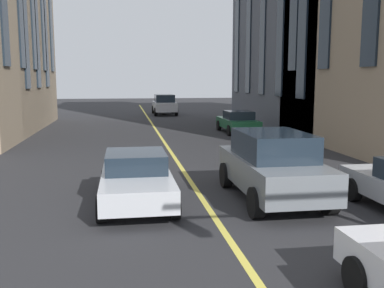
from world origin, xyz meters
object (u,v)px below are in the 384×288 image
Objects in this scene: car_grey_parked_a at (272,165)px; car_silver_oncoming at (136,178)px; car_white_far at (164,104)px; car_green_mid at (238,122)px.

car_grey_parked_a is 1.07× the size of car_silver_oncoming.
car_white_far reaches higher than car_silver_oncoming.
car_silver_oncoming is at bearing 155.61° from car_green_mid.
car_grey_parked_a reaches higher than car_green_mid.
car_white_far is (29.85, 0.17, 0.00)m from car_grey_parked_a.
car_grey_parked_a is at bearing -179.67° from car_white_far.
car_green_mid is 16.26m from car_silver_oncoming.
car_white_far is (29.66, -3.55, 0.27)m from car_silver_oncoming.
car_green_mid is at bearing -24.39° from car_silver_oncoming.
car_green_mid is (15.00, -3.00, -0.27)m from car_grey_parked_a.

